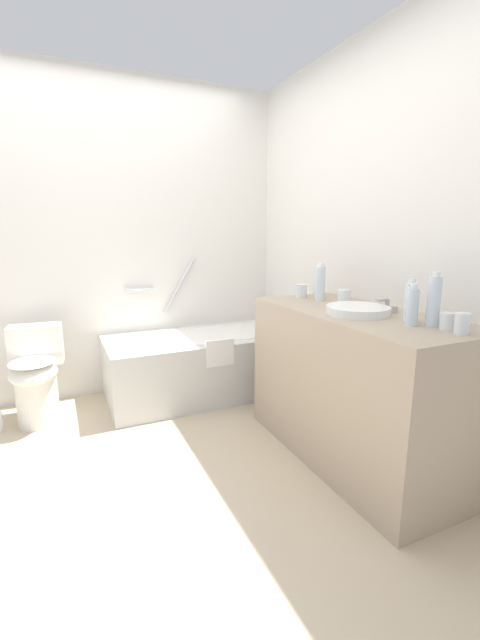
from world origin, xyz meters
The scene contains 17 objects.
ground_plane centered at (0.00, 0.00, 0.00)m, with size 4.07×4.07×0.00m, color #C1AD8E.
wall_back_tiled centered at (0.00, 1.38, 1.27)m, with size 3.47×0.10×2.53m, color silver.
wall_right_mirror centered at (1.59, 0.00, 1.27)m, with size 0.10×3.06×2.53m, color silver.
bathtub centered at (0.75, 0.96, 0.27)m, with size 1.52×0.75×1.11m.
toilet centered at (-0.48, 0.95, 0.34)m, with size 0.38×0.52×0.68m.
vanity_counter centered at (1.24, -0.34, 0.44)m, with size 0.60×1.38×0.89m, color tan.
sink_basin centered at (1.19, -0.39, 0.91)m, with size 0.34×0.34×0.04m, color white.
sink_faucet centered at (1.39, -0.39, 0.92)m, with size 0.10×0.15×0.08m.
water_bottle_0 centered at (1.31, -0.77, 1.01)m, with size 0.06×0.06×0.26m.
water_bottle_1 centered at (1.31, 0.15, 1.00)m, with size 0.06×0.06×0.23m.
water_bottle_2 centered at (1.23, -0.71, 0.98)m, with size 0.06×0.06×0.20m.
water_bottle_3 centered at (1.26, 0.07, 1.00)m, with size 0.06×0.06×0.24m.
water_bottle_4 centered at (1.30, -0.64, 0.99)m, with size 0.06×0.06×0.21m.
drinking_glass_0 centered at (1.22, 0.23, 0.93)m, with size 0.08×0.08×0.09m, color white.
drinking_glass_1 centered at (1.30, -0.13, 0.94)m, with size 0.08×0.08×0.10m, color white.
drinking_glass_2 centered at (1.31, -0.85, 0.93)m, with size 0.06×0.06×0.08m, color white.
drinking_glass_3 centered at (1.29, -0.93, 0.94)m, with size 0.06×0.06×0.10m, color white.
Camera 1 is at (-0.29, -2.09, 1.32)m, focal length 22.69 mm.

